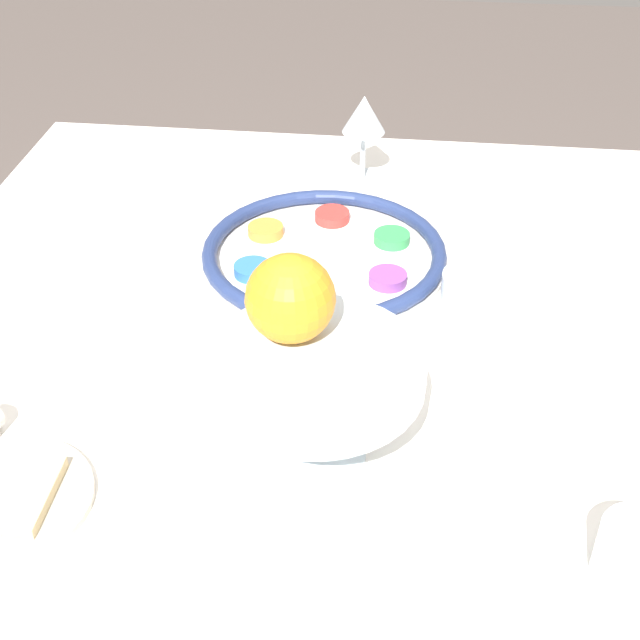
{
  "coord_description": "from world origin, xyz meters",
  "views": [
    {
      "loc": [
        0.71,
        0.1,
        1.37
      ],
      "look_at": [
        -0.1,
        0.0,
        0.77
      ],
      "focal_mm": 50.0,
      "sensor_mm": 36.0,
      "label": 1
    }
  ],
  "objects_px": {
    "seder_plate": "(324,255)",
    "wine_glass": "(364,120)",
    "cup_near": "(636,557)",
    "fruit_stand": "(314,378)",
    "bread_plate": "(4,498)",
    "orange_fruit": "(290,298)",
    "cup_mid": "(469,297)"
  },
  "relations": [
    {
      "from": "seder_plate",
      "to": "orange_fruit",
      "type": "height_order",
      "value": "orange_fruit"
    },
    {
      "from": "fruit_stand",
      "to": "wine_glass",
      "type": "bearing_deg",
      "value": 179.98
    },
    {
      "from": "cup_near",
      "to": "cup_mid",
      "type": "relative_size",
      "value": 1.0
    },
    {
      "from": "wine_glass",
      "to": "fruit_stand",
      "type": "xyz_separation_m",
      "value": [
        0.61,
        -0.0,
        0.01
      ]
    },
    {
      "from": "fruit_stand",
      "to": "cup_near",
      "type": "relative_size",
      "value": 2.98
    },
    {
      "from": "seder_plate",
      "to": "fruit_stand",
      "type": "bearing_deg",
      "value": 4.91
    },
    {
      "from": "orange_fruit",
      "to": "seder_plate",
      "type": "bearing_deg",
      "value": -179.08
    },
    {
      "from": "bread_plate",
      "to": "cup_near",
      "type": "distance_m",
      "value": 0.58
    },
    {
      "from": "wine_glass",
      "to": "seder_plate",
      "type": "bearing_deg",
      "value": -7.17
    },
    {
      "from": "orange_fruit",
      "to": "cup_near",
      "type": "height_order",
      "value": "orange_fruit"
    },
    {
      "from": "bread_plate",
      "to": "seder_plate",
      "type": "bearing_deg",
      "value": 150.81
    },
    {
      "from": "seder_plate",
      "to": "wine_glass",
      "type": "height_order",
      "value": "wine_glass"
    },
    {
      "from": "bread_plate",
      "to": "cup_mid",
      "type": "bearing_deg",
      "value": 128.72
    },
    {
      "from": "seder_plate",
      "to": "cup_near",
      "type": "distance_m",
      "value": 0.58
    },
    {
      "from": "seder_plate",
      "to": "cup_near",
      "type": "height_order",
      "value": "cup_near"
    },
    {
      "from": "cup_near",
      "to": "orange_fruit",
      "type": "bearing_deg",
      "value": -115.03
    },
    {
      "from": "orange_fruit",
      "to": "cup_mid",
      "type": "distance_m",
      "value": 0.33
    },
    {
      "from": "orange_fruit",
      "to": "cup_mid",
      "type": "relative_size",
      "value": 1.21
    },
    {
      "from": "cup_near",
      "to": "fruit_stand",
      "type": "bearing_deg",
      "value": -111.85
    },
    {
      "from": "bread_plate",
      "to": "orange_fruit",
      "type": "bearing_deg",
      "value": 115.69
    },
    {
      "from": "fruit_stand",
      "to": "cup_mid",
      "type": "distance_m",
      "value": 0.31
    },
    {
      "from": "fruit_stand",
      "to": "cup_near",
      "type": "bearing_deg",
      "value": 68.15
    },
    {
      "from": "wine_glass",
      "to": "cup_near",
      "type": "relative_size",
      "value": 1.95
    },
    {
      "from": "orange_fruit",
      "to": "bread_plate",
      "type": "bearing_deg",
      "value": -64.31
    },
    {
      "from": "seder_plate",
      "to": "cup_near",
      "type": "relative_size",
      "value": 4.61
    },
    {
      "from": "fruit_stand",
      "to": "orange_fruit",
      "type": "xyz_separation_m",
      "value": [
        -0.03,
        -0.03,
        0.07
      ]
    },
    {
      "from": "cup_near",
      "to": "cup_mid",
      "type": "distance_m",
      "value": 0.4
    },
    {
      "from": "wine_glass",
      "to": "fruit_stand",
      "type": "relative_size",
      "value": 0.66
    },
    {
      "from": "seder_plate",
      "to": "fruit_stand",
      "type": "distance_m",
      "value": 0.37
    },
    {
      "from": "fruit_stand",
      "to": "bread_plate",
      "type": "relative_size",
      "value": 1.25
    },
    {
      "from": "bread_plate",
      "to": "cup_mid",
      "type": "height_order",
      "value": "cup_mid"
    },
    {
      "from": "fruit_stand",
      "to": "cup_mid",
      "type": "xyz_separation_m",
      "value": [
        -0.26,
        0.16,
        -0.07
      ]
    }
  ]
}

